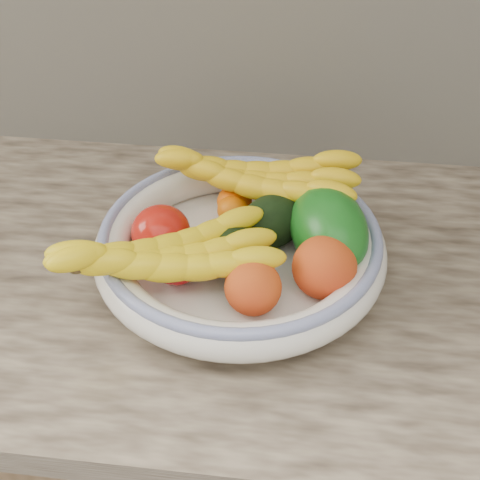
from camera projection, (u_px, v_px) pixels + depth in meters
name	position (u px, v px, depth m)	size (l,w,h in m)	color
kitchen_counter	(242.00, 442.00, 1.22)	(2.44, 0.66, 1.40)	brown
fruit_bowl	(240.00, 247.00, 0.89)	(0.39, 0.39, 0.08)	silver
clementine_back_left	(235.00, 202.00, 0.96)	(0.05, 0.05, 0.05)	#EE6205
clementine_back_right	(280.00, 205.00, 0.96)	(0.06, 0.06, 0.05)	orange
clementine_back_mid	(233.00, 210.00, 0.95)	(0.05, 0.05, 0.04)	#DE6704
tomato_left	(161.00, 232.00, 0.90)	(0.08, 0.08, 0.07)	red
tomato_near_left	(176.00, 259.00, 0.85)	(0.07, 0.07, 0.06)	#B90005
avocado_center	(232.00, 244.00, 0.87)	(0.07, 0.09, 0.07)	black
avocado_right	(272.00, 221.00, 0.91)	(0.07, 0.11, 0.07)	black
green_mango	(328.00, 229.00, 0.88)	(0.10, 0.15, 0.10)	#0F5411
peach_front	(253.00, 287.00, 0.81)	(0.07, 0.07, 0.07)	orange
peach_right	(324.00, 267.00, 0.83)	(0.08, 0.08, 0.08)	orange
banana_bunch_back	(255.00, 182.00, 0.94)	(0.30, 0.11, 0.09)	yellow
banana_bunch_front	(166.00, 261.00, 0.82)	(0.30, 0.12, 0.08)	yellow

